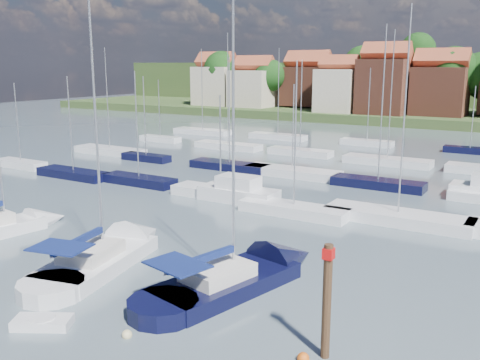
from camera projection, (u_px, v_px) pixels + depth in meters
The scene contains 11 objects.
ground at pixel (370, 169), 60.29m from camera, with size 260.00×260.00×0.00m, color #415259.
sailboat_left at pixel (12, 227), 37.78m from camera, with size 3.82×9.44×12.59m.
sailboat_centre at pixel (114, 252), 32.67m from camera, with size 6.09×13.47×17.64m.
sailboat_navy at pixel (249, 275), 29.18m from camera, with size 6.31×13.46×17.97m.
tender at pixel (42, 323), 24.10m from camera, with size 2.82×2.29×0.55m.
timber_piling at pixel (326, 323), 21.34m from camera, with size 0.40×0.40×7.06m.
buoy_c at pixel (48, 278), 29.62m from camera, with size 0.44×0.44×0.44m, color #D85914.
buoy_d at pixel (127, 337), 23.25m from camera, with size 0.46×0.46×0.46m, color beige.
buoy_e at pixel (257, 266), 31.40m from camera, with size 0.49×0.49×0.49m, color #D85914.
buoy_g at pixel (71, 291), 27.99m from camera, with size 0.53×0.53×0.53m, color beige.
marina_field at pixel (374, 175), 55.18m from camera, with size 79.62×41.41×15.93m.
Camera 1 is at (17.97, -18.27, 11.63)m, focal length 40.00 mm.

